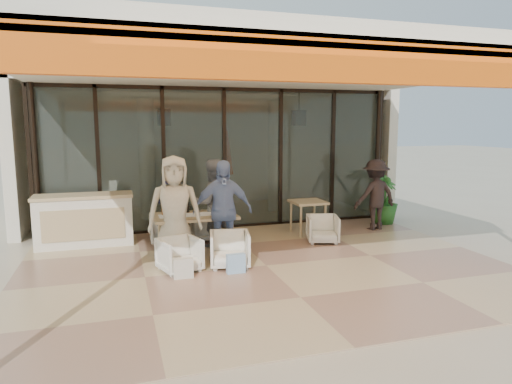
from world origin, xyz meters
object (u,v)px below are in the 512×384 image
diner_cream (175,210)px  potted_palm (384,199)px  dining_table (194,218)px  diner_periwinkle (223,210)px  chair_near_right (230,248)px  chair_far_left (167,227)px  chair_near_left (180,253)px  diner_navy (169,211)px  host_counter (85,220)px  diner_grey (212,203)px  side_chair (323,228)px  standing_woman (375,195)px  side_table (308,206)px  chair_far_right (208,224)px

diner_cream → potted_palm: 5.46m
dining_table → diner_periwinkle: bearing=-46.9°
chair_near_right → chair_far_left: bearing=124.9°
chair_near_left → diner_navy: diner_navy is taller
diner_navy → diner_periwinkle: bearing=154.6°
host_counter → chair_near_left: 2.64m
diner_grey → side_chair: diner_grey is taller
potted_palm → chair_near_left: bearing=-157.3°
standing_woman → chair_near_left: bearing=14.4°
diner_navy → diner_cream: size_ratio=0.80×
standing_woman → potted_palm: 0.76m
side_chair → potted_palm: bearing=45.6°
chair_near_left → diner_periwinkle: diner_periwinkle is taller
diner_navy → side_chair: (3.02, -0.42, -0.43)m
standing_woman → diner_grey: bearing=-1.3°
host_counter → diner_cream: bearing=-46.1°
side_table → chair_near_right: bearing=-141.6°
side_table → potted_palm: bearing=11.4°
chair_far_left → side_table: size_ratio=0.91×
dining_table → side_table: (2.61, 0.77, -0.05)m
host_counter → chair_far_left: 1.59m
host_counter → diner_grey: 2.53m
diner_navy → side_table: size_ratio=2.01×
chair_near_right → diner_cream: bearing=160.3°
chair_far_left → potted_palm: bearing=-175.9°
host_counter → chair_near_right: 3.21m
chair_near_left → chair_near_right: (0.84, 0.00, 0.02)m
chair_far_left → diner_periwinkle: size_ratio=0.38×
side_chair → standing_woman: size_ratio=0.39×
dining_table → potted_palm: potted_palm is taller
standing_woman → potted_palm: (0.55, 0.50, -0.19)m
diner_navy → diner_cream: diner_cream is taller
host_counter → side_table: host_counter is taller
side_table → chair_far_left: bearing=176.8°
diner_navy → dining_table: bearing=154.5°
chair_far_right → diner_periwinkle: (0.00, -1.40, 0.55)m
diner_cream → dining_table: bearing=53.2°
dining_table → diner_cream: size_ratio=0.80×
chair_near_right → diner_grey: 1.50m
chair_far_right → diner_grey: diner_grey is taller
chair_far_left → potted_palm: 5.20m
diner_navy → potted_palm: bearing=-150.0°
side_chair → potted_palm: potted_palm is taller
host_counter → diner_navy: diner_navy is taller
chair_far_right → side_table: (2.18, -0.17, 0.30)m
host_counter → diner_navy: (1.56, -0.72, 0.22)m
chair_far_right → side_table: bearing=175.3°
chair_near_right → potted_palm: bearing=37.5°
diner_navy → diner_grey: diner_grey is taller
host_counter → diner_grey: (2.40, -0.72, 0.33)m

